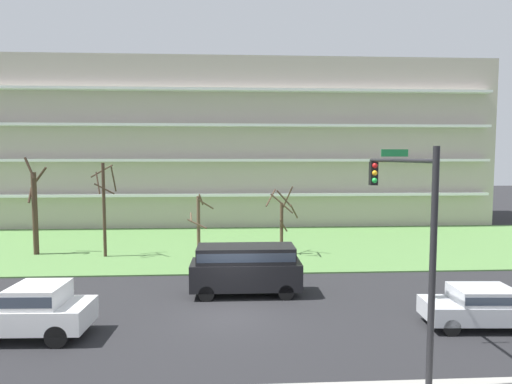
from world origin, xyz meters
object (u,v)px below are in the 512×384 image
Objects in this scene: tree_center at (199,224)px; pickup_white_center_left at (21,310)px; tree_far_left at (35,209)px; traffic_signal_mast at (407,219)px; van_black_center_right at (246,266)px; tree_right at (282,220)px; sedan_silver_near_left at (482,305)px; tree_left at (104,205)px.

tree_center is 0.77× the size of pickup_white_center_left.
traffic_signal_mast is at bearing -41.64° from tree_far_left.
tree_far_left is 1.26× the size of van_black_center_right.
tree_right is 1.04× the size of sedan_silver_near_left.
traffic_signal_mast is at bearing 123.02° from van_black_center_right.
van_black_center_right is (2.84, -7.98, -0.82)m from tree_center.
tree_left reaches higher than van_black_center_right.
tree_left is 1.48× the size of tree_center.
tree_center is 13.68m from pickup_white_center_left.
tree_right is at bearing -0.40° from tree_left.
tree_far_left is 14.81m from pickup_white_center_left.
pickup_white_center_left is 13.83m from traffic_signal_mast.
tree_right is (11.63, -0.08, -1.06)m from tree_left.
pickup_white_center_left is 9.45m from van_black_center_right.
tree_far_left is 1.46× the size of sedan_silver_near_left.
tree_center is 0.61× the size of traffic_signal_mast.
van_black_center_right is at bearing -108.37° from tree_right.
tree_center is 17.23m from sedan_silver_near_left.
van_black_center_right reaches higher than sedan_silver_near_left.
tree_right reaches higher than tree_center.
tree_right is at bearing 50.73° from pickup_white_center_left.
tree_center reaches higher than sedan_silver_near_left.
tree_far_left is at bearing 174.18° from tree_center.
van_black_center_right is 0.76× the size of traffic_signal_mast.
tree_center is (6.10, -0.20, -1.24)m from tree_left.
traffic_signal_mast reaches higher than tree_center.
sedan_silver_near_left is at bearing -63.52° from tree_right.
tree_left is (4.82, -0.91, 0.35)m from tree_far_left.
van_black_center_right is (-8.97, 4.50, 0.52)m from sedan_silver_near_left.
tree_left is 12.29m from van_black_center_right.
tree_right is (5.53, 0.12, 0.18)m from tree_center.
tree_right is 15.75m from traffic_signal_mast.
traffic_signal_mast reaches higher than sedan_silver_near_left.
tree_right is 16.78m from pickup_white_center_left.
sedan_silver_near_left is (6.28, -12.60, -1.52)m from tree_right.
sedan_silver_near_left is at bearing 33.97° from traffic_signal_mast.
sedan_silver_near_left is at bearing 153.62° from van_black_center_right.
traffic_signal_mast reaches higher than tree_right.
tree_far_left is 4.92m from tree_left.
traffic_signal_mast reaches higher than van_black_center_right.
tree_left is at bearing -10.71° from tree_far_left.
tree_far_left is 16.50m from tree_right.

